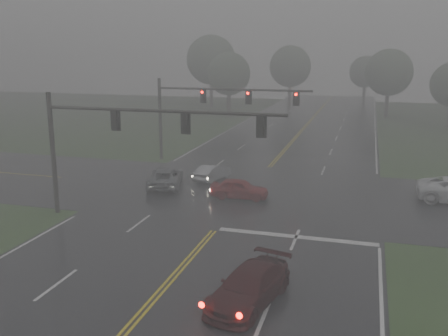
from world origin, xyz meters
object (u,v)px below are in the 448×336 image
(signal_gantry_far, at_px, (205,104))
(sedan_maroon, at_px, (249,303))
(sedan_silver, at_px, (213,180))
(sedan_red, at_px, (239,198))
(car_grey, at_px, (166,187))
(signal_gantry_near, at_px, (119,132))

(signal_gantry_far, bearing_deg, sedan_maroon, -67.91)
(sedan_maroon, bearing_deg, signal_gantry_far, 125.20)
(sedan_silver, xyz_separation_m, signal_gantry_far, (-2.58, 6.07, 5.16))
(sedan_red, relative_size, car_grey, 0.79)
(sedan_red, xyz_separation_m, signal_gantry_near, (-5.57, -5.98, 5.19))
(sedan_silver, distance_m, car_grey, 3.88)
(signal_gantry_near, bearing_deg, sedan_silver, 76.52)
(sedan_red, relative_size, signal_gantry_near, 0.27)
(sedan_maroon, xyz_separation_m, car_grey, (-9.83, 15.02, 0.00))
(sedan_maroon, xyz_separation_m, signal_gantry_far, (-9.67, 23.84, 5.16))
(sedan_red, xyz_separation_m, signal_gantry_far, (-5.74, 10.13, 5.16))
(car_grey, relative_size, signal_gantry_near, 0.35)
(car_grey, bearing_deg, signal_gantry_near, 76.07)
(sedan_red, relative_size, sedan_silver, 1.05)
(sedan_silver, bearing_deg, sedan_maroon, 126.08)
(sedan_maroon, height_order, sedan_silver, sedan_maroon)
(sedan_maroon, xyz_separation_m, signal_gantry_near, (-9.50, 7.73, 5.19))
(signal_gantry_far, bearing_deg, car_grey, -91.05)
(sedan_silver, bearing_deg, car_grey, 59.36)
(sedan_red, height_order, signal_gantry_far, signal_gantry_far)
(sedan_maroon, xyz_separation_m, sedan_red, (-3.93, 13.71, 0.00))
(sedan_silver, bearing_deg, signal_gantry_near, 90.81)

